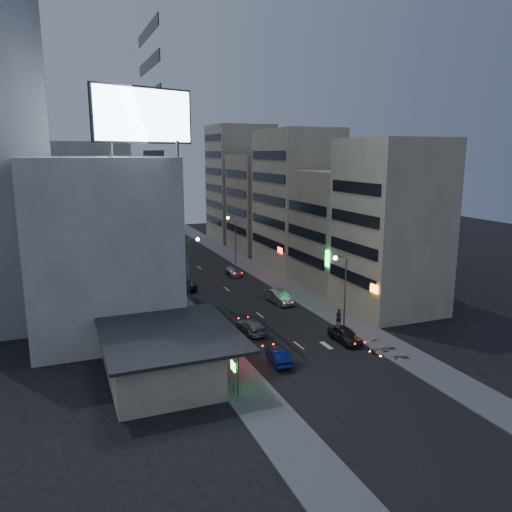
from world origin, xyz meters
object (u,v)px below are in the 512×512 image
parked_car_left (183,284)px  scooter_silver_a (385,343)px  road_car_blue (278,356)px  parked_car_right_near (345,335)px  scooter_black_a (408,350)px  parked_car_right_mid (278,297)px  person (338,317)px  parked_car_right_far (233,271)px  scooter_black_b (394,341)px  scooter_silver_b (374,333)px  scooter_blue (382,343)px  road_car_silver (251,326)px

parked_car_left → scooter_silver_a: parked_car_left is taller
road_car_blue → scooter_silver_a: size_ratio=1.98×
parked_car_right_near → parked_car_left: parked_car_right_near is taller
road_car_blue → scooter_black_a: bearing=171.9°
parked_car_right_mid → person: person is taller
parked_car_right_mid → parked_car_right_far: parked_car_right_mid is taller
parked_car_right_mid → scooter_black_b: parked_car_right_mid is taller
parked_car_right_far → scooter_silver_a: bearing=-82.9°
parked_car_right_mid → scooter_black_a: size_ratio=2.57×
parked_car_left → scooter_silver_b: 28.91m
scooter_silver_a → scooter_silver_b: size_ratio=1.16×
person → parked_car_left: bearing=-58.4°
parked_car_right_far → scooter_blue: size_ratio=2.61×
scooter_black_b → scooter_silver_b: bearing=16.4°
road_car_blue → scooter_blue: (10.39, -0.80, -0.03)m
parked_car_right_near → scooter_blue: (2.17, -3.01, -0.11)m
parked_car_left → scooter_black_a: parked_car_left is taller
parked_car_right_mid → parked_car_left: parked_car_right_mid is taller
scooter_silver_a → parked_car_right_far: bearing=-9.5°
person → scooter_silver_b: size_ratio=1.06×
parked_car_right_far → scooter_silver_b: parked_car_right_far is taller
person → scooter_silver_b: (1.34, -4.60, -0.40)m
parked_car_right_mid → parked_car_right_far: 15.57m
parked_car_right_far → scooter_silver_b: (4.26, -30.41, 0.02)m
road_car_blue → scooter_silver_a: 10.62m
person → scooter_blue: 7.15m
scooter_silver_b → parked_car_right_near: bearing=65.8°
road_car_silver → scooter_black_b: (11.07, -9.11, 0.02)m
parked_car_right_near → scooter_black_a: bearing=-60.2°
scooter_silver_b → parked_car_right_far: bearing=-7.2°
parked_car_right_mid → person: (2.44, -10.25, 0.23)m
parked_car_left → scooter_black_a: (13.55, -30.65, -0.04)m
parked_car_left → parked_car_right_mid: bearing=125.2°
parked_car_right_mid → scooter_silver_a: bearing=-86.3°
road_car_silver → person: size_ratio=2.55×
parked_car_right_far → scooter_silver_b: size_ratio=2.51×
parked_car_left → parked_car_right_far: 10.23m
road_car_blue → road_car_silver: bearing=-86.5°
scooter_black_a → scooter_silver_b: bearing=24.5°
parked_car_right_far → road_car_silver: road_car_silver is taller
scooter_silver_a → parked_car_right_mid: bearing=-5.7°
parked_car_right_mid → scooter_blue: size_ratio=2.95×
person → scooter_silver_b: person is taller
scooter_black_a → scooter_silver_a: scooter_silver_a is taller
parked_car_right_mid → scooter_black_b: bearing=-82.7°
parked_car_right_mid → person: 10.54m
parked_car_left → scooter_silver_b: size_ratio=3.06×
parked_car_right_far → road_car_blue: road_car_blue is taller
parked_car_left → scooter_blue: (12.41, -28.18, -0.11)m
parked_car_right_near → scooter_blue: parked_car_right_near is taller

